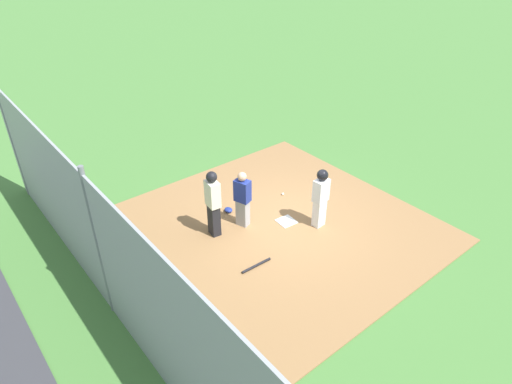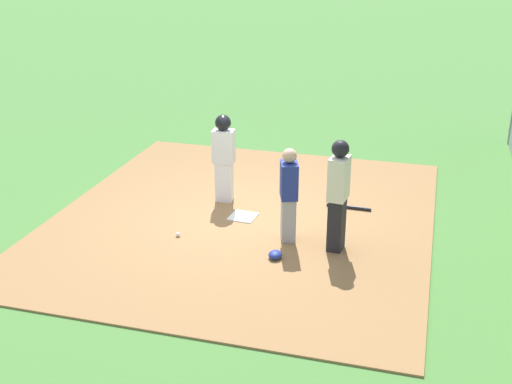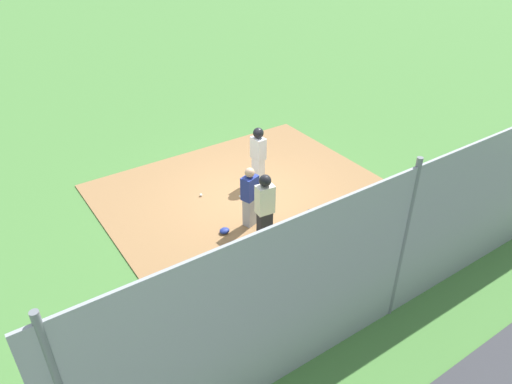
% 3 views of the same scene
% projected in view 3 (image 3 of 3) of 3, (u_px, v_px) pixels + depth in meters
% --- Properties ---
extents(ground_plane, '(140.00, 140.00, 0.00)m').
position_uv_depth(ground_plane, '(250.00, 199.00, 12.56)').
color(ground_plane, '#477A38').
extents(dirt_infield, '(7.20, 6.40, 0.03)m').
position_uv_depth(dirt_infield, '(250.00, 198.00, 12.55)').
color(dirt_infield, olive).
rests_on(dirt_infield, ground_plane).
extents(home_plate, '(0.47, 0.47, 0.02)m').
position_uv_depth(home_plate, '(250.00, 198.00, 12.54)').
color(home_plate, white).
rests_on(home_plate, dirt_infield).
extents(catcher, '(0.44, 0.37, 1.54)m').
position_uv_depth(catcher, '(250.00, 196.00, 11.16)').
color(catcher, '#9E9EA3').
rests_on(catcher, dirt_infield).
extents(umpire, '(0.41, 0.30, 1.78)m').
position_uv_depth(umpire, '(265.00, 209.00, 10.47)').
color(umpire, black).
rests_on(umpire, dirt_infield).
extents(runner, '(0.29, 0.40, 1.62)m').
position_uv_depth(runner, '(258.00, 152.00, 12.73)').
color(runner, silver).
rests_on(runner, dirt_infield).
extents(baseball_bat, '(0.09, 0.80, 0.06)m').
position_uv_depth(baseball_bat, '(318.00, 218.00, 11.74)').
color(baseball_bat, black).
rests_on(baseball_bat, dirt_infield).
extents(catcher_mask, '(0.24, 0.20, 0.12)m').
position_uv_depth(catcher_mask, '(224.00, 231.00, 11.25)').
color(catcher_mask, navy).
rests_on(catcher_mask, dirt_infield).
extents(baseball, '(0.07, 0.07, 0.07)m').
position_uv_depth(baseball, '(201.00, 195.00, 12.60)').
color(baseball, white).
rests_on(baseball, dirt_infield).
extents(backstop_fence, '(12.00, 0.10, 3.35)m').
position_uv_depth(backstop_fence, '(402.00, 246.00, 8.35)').
color(backstop_fence, '#93999E').
rests_on(backstop_fence, ground_plane).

